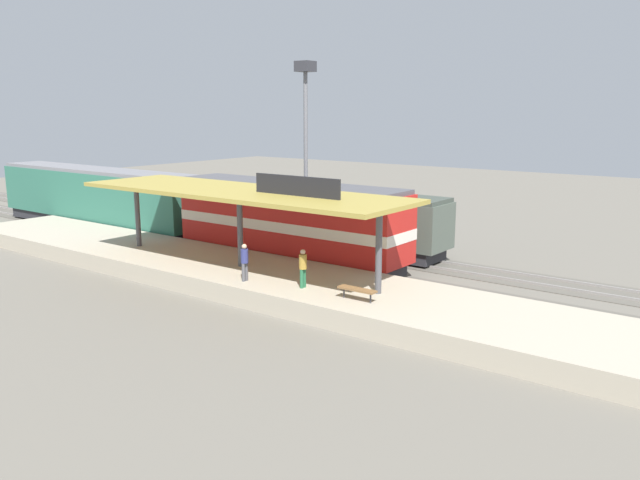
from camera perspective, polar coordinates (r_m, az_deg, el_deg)
ground_plane at (r=37.26m, az=0.07°, el=-1.73°), size 120.00×120.00×0.00m
track_near at (r=35.72m, az=-1.86°, el=-2.26°), size 3.20×110.00×0.16m
track_far at (r=39.31m, az=2.35°, el=-0.99°), size 3.20×110.00×0.16m
platform at (r=32.28m, az=-7.00°, el=-3.08°), size 6.00×44.00×0.90m
station_canopy at (r=31.44m, az=-7.06°, el=4.12°), size 5.20×18.00×4.70m
platform_bench at (r=26.20m, az=3.31°, el=-4.43°), size 0.44×1.70×0.50m
locomotive at (r=35.67m, az=-2.77°, el=1.62°), size 2.93×14.43×4.44m
passenger_carriage_single at (r=49.07m, az=-19.18°, el=3.59°), size 2.90×20.00×4.24m
freight_car at (r=38.67m, az=2.95°, el=1.73°), size 2.80×12.00×3.54m
light_mast at (r=44.32m, az=-1.29°, el=11.33°), size 1.10×1.10×11.70m
person_waiting at (r=27.87m, az=-1.53°, el=-2.35°), size 0.34×0.34×1.71m
person_walking at (r=29.16m, az=-6.71°, el=-1.81°), size 0.34×0.34×1.71m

